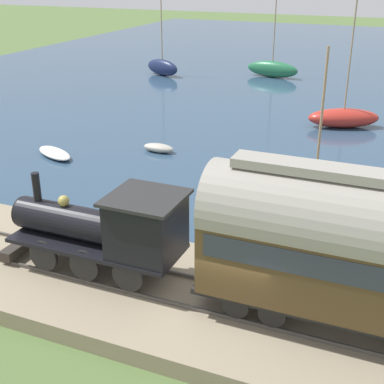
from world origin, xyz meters
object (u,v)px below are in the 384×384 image
at_px(sailboat_green, 272,69).
at_px(rowboat_off_pier, 156,216).
at_px(sailboat_navy, 162,67).
at_px(rowboat_mid_harbor, 159,148).
at_px(sailboat_yellow, 312,210).
at_px(rowboat_near_shore, 55,153).
at_px(sailboat_red, 344,117).
at_px(steam_locomotive, 111,227).
at_px(passenger_coach, 356,247).

xyz_separation_m(sailboat_green, rowboat_off_pier, (-30.86, -3.44, -0.48)).
height_order(sailboat_navy, rowboat_mid_harbor, sailboat_navy).
relative_size(sailboat_yellow, rowboat_near_shore, 2.32).
bearing_deg(rowboat_mid_harbor, rowboat_off_pier, -153.01).
distance_m(sailboat_navy, rowboat_mid_harbor, 21.92).
relative_size(sailboat_yellow, rowboat_off_pier, 2.27).
bearing_deg(sailboat_red, sailboat_yellow, 160.88).
bearing_deg(rowboat_near_shore, rowboat_mid_harbor, -33.27).
distance_m(steam_locomotive, rowboat_near_shore, 13.92).
bearing_deg(sailboat_yellow, passenger_coach, 168.79).
height_order(sailboat_green, rowboat_mid_harbor, sailboat_green).
distance_m(steam_locomotive, sailboat_navy, 35.53).
bearing_deg(sailboat_green, passenger_coach, -151.87).
bearing_deg(sailboat_navy, sailboat_green, -48.70).
height_order(steam_locomotive, rowboat_near_shore, steam_locomotive).
xyz_separation_m(sailboat_navy, rowboat_off_pier, (-27.72, -13.06, -0.50)).
xyz_separation_m(sailboat_navy, rowboat_mid_harbor, (-19.83, -9.31, -0.54)).
bearing_deg(sailboat_red, sailboat_green, 8.26).
xyz_separation_m(steam_locomotive, sailboat_red, (21.75, -4.02, -1.62)).
xyz_separation_m(steam_locomotive, passenger_coach, (0.00, -7.19, 0.86)).
bearing_deg(steam_locomotive, rowboat_mid_harbor, 20.13).
bearing_deg(sailboat_red, sailboat_navy, 36.25).
bearing_deg(steam_locomotive, rowboat_off_pier, 10.78).
height_order(sailboat_navy, sailboat_yellow, sailboat_navy).
distance_m(sailboat_green, sailboat_navy, 10.13).
xyz_separation_m(rowboat_mid_harbor, rowboat_off_pier, (-7.88, -3.75, 0.04)).
bearing_deg(passenger_coach, sailboat_navy, 33.00).
xyz_separation_m(passenger_coach, sailboat_navy, (32.63, 21.19, -2.34)).
bearing_deg(rowboat_near_shore, sailboat_red, -22.87).
distance_m(steam_locomotive, sailboat_green, 36.07).
bearing_deg(sailboat_green, sailboat_navy, 118.33).
bearing_deg(rowboat_off_pier, sailboat_green, 25.69).
height_order(passenger_coach, rowboat_mid_harbor, passenger_coach).
xyz_separation_m(rowboat_mid_harbor, rowboat_near_shore, (-2.89, 4.86, -0.04)).
xyz_separation_m(passenger_coach, sailboat_green, (35.78, 11.56, -2.37)).
height_order(sailboat_green, sailboat_red, sailboat_red).
bearing_deg(rowboat_near_shore, sailboat_green, 14.71).
distance_m(sailboat_green, rowboat_near_shore, 26.39).
height_order(sailboat_yellow, rowboat_off_pier, sailboat_yellow).
distance_m(sailboat_red, rowboat_mid_harbor, 12.50).
bearing_deg(sailboat_red, passenger_coach, 165.65).
relative_size(steam_locomotive, rowboat_near_shore, 2.02).
bearing_deg(steam_locomotive, sailboat_navy, 23.22).
distance_m(sailboat_navy, sailboat_yellow, 31.83).
height_order(rowboat_mid_harbor, rowboat_near_shore, rowboat_mid_harbor).
height_order(sailboat_yellow, rowboat_near_shore, sailboat_yellow).
bearing_deg(rowboat_off_pier, sailboat_red, 2.93).
bearing_deg(sailboat_yellow, rowboat_off_pier, 80.78).
xyz_separation_m(steam_locomotive, rowboat_mid_harbor, (12.79, 4.69, -2.03)).
xyz_separation_m(sailboat_red, rowboat_mid_harbor, (-8.96, 8.71, -0.41)).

